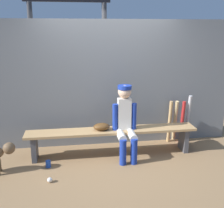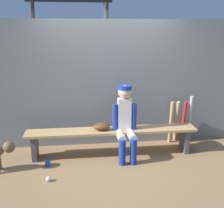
# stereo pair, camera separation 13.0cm
# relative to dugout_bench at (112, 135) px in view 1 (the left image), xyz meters

# --- Properties ---
(ground_plane) EXTENTS (30.00, 30.00, 0.00)m
(ground_plane) POSITION_rel_dugout_bench_xyz_m (0.00, 0.00, -0.37)
(ground_plane) COLOR olive
(chainlink_fence) EXTENTS (4.69, 0.03, 2.29)m
(chainlink_fence) POSITION_rel_dugout_bench_xyz_m (0.00, 0.53, 0.77)
(chainlink_fence) COLOR slate
(chainlink_fence) RESTS_ON ground_plane
(dugout_bench) EXTENTS (2.90, 0.36, 0.47)m
(dugout_bench) POSITION_rel_dugout_bench_xyz_m (0.00, 0.00, 0.00)
(dugout_bench) COLOR tan
(dugout_bench) RESTS_ON ground_plane
(player_seated) EXTENTS (0.41, 0.55, 1.23)m
(player_seated) POSITION_rel_dugout_bench_xyz_m (0.21, -0.11, 0.29)
(player_seated) COLOR silver
(player_seated) RESTS_ON ground_plane
(baseball_glove) EXTENTS (0.28, 0.20, 0.12)m
(baseball_glove) POSITION_rel_dugout_bench_xyz_m (-0.18, 0.00, 0.15)
(baseball_glove) COLOR #593819
(baseball_glove) RESTS_ON dugout_bench
(bat_wood_tan) EXTENTS (0.07, 0.13, 0.82)m
(bat_wood_tan) POSITION_rel_dugout_bench_xyz_m (1.17, 0.40, 0.04)
(bat_wood_tan) COLOR tan
(bat_wood_tan) RESTS_ON ground_plane
(bat_wood_natural) EXTENTS (0.11, 0.26, 0.83)m
(bat_wood_natural) POSITION_rel_dugout_bench_xyz_m (1.29, 0.43, 0.05)
(bat_wood_natural) COLOR tan
(bat_wood_natural) RESTS_ON ground_plane
(bat_aluminum_red) EXTENTS (0.09, 0.13, 0.82)m
(bat_aluminum_red) POSITION_rel_dugout_bench_xyz_m (1.40, 0.35, 0.04)
(bat_aluminum_red) COLOR #B22323
(bat_aluminum_red) RESTS_ON ground_plane
(bat_aluminum_silver) EXTENTS (0.08, 0.21, 0.93)m
(bat_aluminum_silver) POSITION_rel_dugout_bench_xyz_m (1.52, 0.37, 0.10)
(bat_aluminum_silver) COLOR #B7B7BC
(bat_aluminum_silver) RESTS_ON ground_plane
(baseball) EXTENTS (0.07, 0.07, 0.07)m
(baseball) POSITION_rel_dugout_bench_xyz_m (-1.01, -0.76, -0.33)
(baseball) COLOR white
(baseball) RESTS_ON ground_plane
(cup_on_ground) EXTENTS (0.08, 0.08, 0.11)m
(cup_on_ground) POSITION_rel_dugout_bench_xyz_m (-1.07, -0.30, -0.32)
(cup_on_ground) COLOR #1E47AD
(cup_on_ground) RESTS_ON ground_plane
(cup_on_bench) EXTENTS (0.08, 0.08, 0.11)m
(cup_on_bench) POSITION_rel_dugout_bench_xyz_m (0.14, -0.02, 0.15)
(cup_on_bench) COLOR silver
(cup_on_bench) RESTS_ON dugout_bench
(scoreboard) EXTENTS (1.94, 0.27, 3.77)m
(scoreboard) POSITION_rel_dugout_bench_xyz_m (-0.62, 1.34, 2.24)
(scoreboard) COLOR #3F3F42
(scoreboard) RESTS_ON ground_plane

